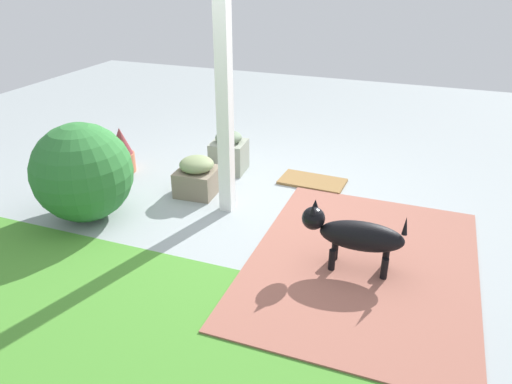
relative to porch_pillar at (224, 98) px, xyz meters
name	(u,v)px	position (x,y,z in m)	size (l,w,h in m)	color
ground_plane	(254,210)	(-0.27, -0.06, -1.14)	(12.00, 12.00, 0.00)	#949D9F
brick_path	(362,263)	(-1.43, 0.51, -1.13)	(1.80, 2.40, 0.02)	#995B4C
lawn_patch	(27,366)	(0.33, 2.34, -1.13)	(5.20, 2.80, 0.01)	#488C2F
porch_pillar	(224,98)	(0.00, 0.00, 0.00)	(0.12, 0.12, 2.27)	white
stone_planter_nearest	(229,153)	(0.37, -0.89, -0.91)	(0.42, 0.40, 0.48)	gray
stone_planter_near	(197,176)	(0.44, -0.22, -0.94)	(0.43, 0.44, 0.42)	gray
round_shrub	(82,172)	(1.20, 0.62, -0.67)	(0.94, 0.94, 0.94)	#2C6E31
terracotta_pot_spiky	(122,151)	(1.52, -0.43, -0.88)	(0.28, 0.28, 0.54)	#C46C4A
dog	(354,234)	(-1.35, 0.60, -0.81)	(0.82, 0.26, 0.56)	black
doormat	(312,181)	(-0.65, -0.90, -1.12)	(0.72, 0.39, 0.03)	olive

